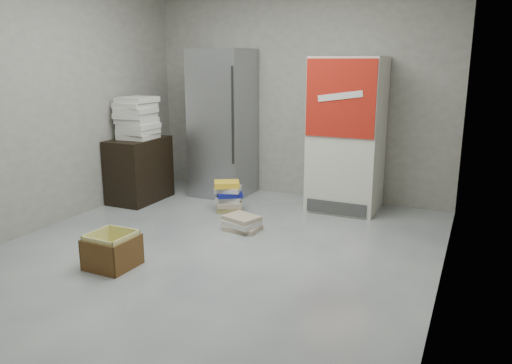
{
  "coord_description": "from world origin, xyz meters",
  "views": [
    {
      "loc": [
        2.2,
        -3.62,
        1.77
      ],
      "look_at": [
        0.22,
        0.7,
        0.6
      ],
      "focal_mm": 35.0,
      "sensor_mm": 36.0,
      "label": 1
    }
  ],
  "objects_px": {
    "steel_fridge": "(223,124)",
    "cardboard_box": "(112,253)",
    "coke_cooler": "(347,135)",
    "wood_shelf": "(139,170)",
    "phonebook_stack_main": "(229,196)"
  },
  "relations": [
    {
      "from": "steel_fridge",
      "to": "phonebook_stack_main",
      "type": "height_order",
      "value": "steel_fridge"
    },
    {
      "from": "cardboard_box",
      "to": "phonebook_stack_main",
      "type": "bearing_deg",
      "value": 86.82
    },
    {
      "from": "steel_fridge",
      "to": "cardboard_box",
      "type": "height_order",
      "value": "steel_fridge"
    },
    {
      "from": "coke_cooler",
      "to": "phonebook_stack_main",
      "type": "distance_m",
      "value": 1.58
    },
    {
      "from": "coke_cooler",
      "to": "cardboard_box",
      "type": "bearing_deg",
      "value": -118.3
    },
    {
      "from": "steel_fridge",
      "to": "cardboard_box",
      "type": "distance_m",
      "value": 2.71
    },
    {
      "from": "steel_fridge",
      "to": "coke_cooler",
      "type": "relative_size",
      "value": 1.06
    },
    {
      "from": "coke_cooler",
      "to": "wood_shelf",
      "type": "relative_size",
      "value": 2.25
    },
    {
      "from": "steel_fridge",
      "to": "wood_shelf",
      "type": "distance_m",
      "value": 1.23
    },
    {
      "from": "coke_cooler",
      "to": "cardboard_box",
      "type": "xyz_separation_m",
      "value": [
        -1.38,
        -2.57,
        -0.78
      ]
    },
    {
      "from": "coke_cooler",
      "to": "cardboard_box",
      "type": "relative_size",
      "value": 4.57
    },
    {
      "from": "steel_fridge",
      "to": "coke_cooler",
      "type": "distance_m",
      "value": 1.65
    },
    {
      "from": "steel_fridge",
      "to": "cardboard_box",
      "type": "relative_size",
      "value": 4.83
    },
    {
      "from": "phonebook_stack_main",
      "to": "cardboard_box",
      "type": "height_order",
      "value": "phonebook_stack_main"
    },
    {
      "from": "wood_shelf",
      "to": "coke_cooler",
      "type": "bearing_deg",
      "value": 16.28
    }
  ]
}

